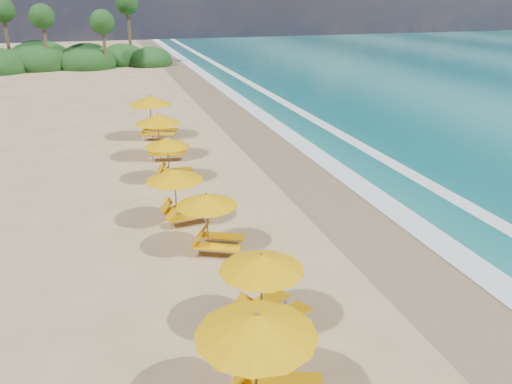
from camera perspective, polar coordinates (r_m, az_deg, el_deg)
ground at (r=18.85m, az=0.00°, el=-3.39°), size 160.00×160.00×0.00m
wet_sand at (r=20.29m, az=10.87°, el=-1.92°), size 4.00×160.00×0.01m
surf_foam at (r=21.62m, az=17.24°, el=-0.97°), size 4.00×160.00×0.01m
station_1 at (r=10.32m, az=1.14°, el=-18.18°), size 3.13×3.08×2.43m
station_2 at (r=12.80m, az=1.17°, el=-10.29°), size 2.80×2.78×2.14m
station_3 at (r=16.45m, az=-4.97°, el=-2.97°), size 2.69×2.68×2.04m
station_4 at (r=18.67m, az=-8.56°, el=0.06°), size 2.46×2.32×2.12m
station_5 at (r=22.97m, az=-9.47°, el=4.04°), size 2.31×2.16×2.06m
station_6 at (r=26.17m, az=-10.49°, el=6.51°), size 2.81×2.68×2.35m
station_7 at (r=30.05m, az=-11.39°, el=8.58°), size 3.24×3.17×2.54m
treeline at (r=62.44m, az=-22.15°, el=13.64°), size 25.80×8.80×9.74m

